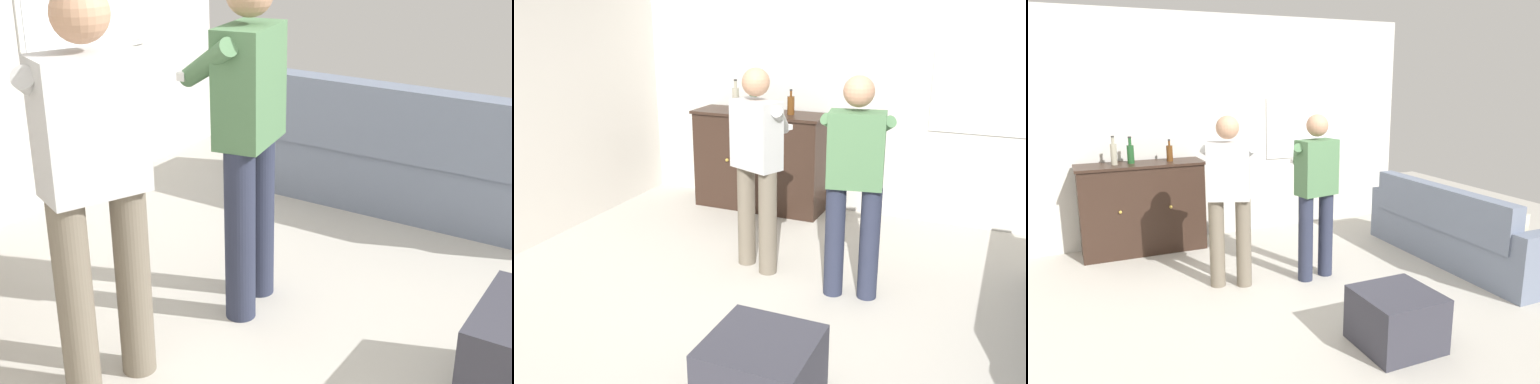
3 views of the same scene
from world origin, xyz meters
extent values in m
plane|color=#B2ADA3|center=(0.00, 0.00, 0.00)|extent=(10.40, 10.40, 0.00)
cube|color=beige|center=(0.00, 2.66, 1.40)|extent=(5.20, 0.12, 2.80)
cube|color=silver|center=(1.17, 2.60, 1.36)|extent=(1.15, 0.02, 0.81)
cube|color=white|center=(1.17, 2.59, 1.36)|extent=(1.07, 0.03, 0.73)
cube|color=black|center=(-1.11, 2.30, 0.52)|extent=(1.40, 0.44, 1.03)
cube|color=black|center=(-1.11, 2.30, 1.05)|extent=(1.44, 0.48, 0.03)
sphere|color=#B79338|center=(-1.39, 2.06, 0.57)|extent=(0.04, 0.04, 0.04)
sphere|color=#B79338|center=(-0.83, 2.06, 0.57)|extent=(0.04, 0.04, 0.04)
cylinder|color=#1E4C23|center=(-1.21, 2.34, 1.17)|extent=(0.08, 0.08, 0.21)
cylinder|color=#1E4C23|center=(-1.21, 2.34, 1.31)|extent=(0.03, 0.03, 0.08)
cylinder|color=#262626|center=(-1.21, 2.34, 1.36)|extent=(0.04, 0.04, 0.02)
cylinder|color=gray|center=(-1.39, 2.30, 1.18)|extent=(0.07, 0.07, 0.24)
cylinder|color=gray|center=(-1.39, 2.30, 1.34)|extent=(0.03, 0.03, 0.08)
cylinder|color=#262626|center=(-1.39, 2.30, 1.38)|extent=(0.04, 0.04, 0.02)
cylinder|color=#593314|center=(-0.77, 2.31, 1.16)|extent=(0.07, 0.07, 0.19)
cylinder|color=#593314|center=(-0.77, 2.31, 1.28)|extent=(0.02, 0.02, 0.06)
cylinder|color=#262626|center=(-0.77, 2.31, 1.31)|extent=(0.03, 0.03, 0.02)
cube|color=#33333D|center=(0.27, -0.72, 0.22)|extent=(0.58, 0.58, 0.44)
cylinder|color=#6B6051|center=(-0.63, 0.96, 0.44)|extent=(0.15, 0.15, 0.88)
cylinder|color=#6B6051|center=(-0.39, 0.86, 0.44)|extent=(0.15, 0.15, 0.88)
cube|color=#B7B7B7|center=(-0.51, 0.91, 1.16)|extent=(0.45, 0.36, 0.55)
sphere|color=tan|center=(-0.51, 0.91, 1.57)|extent=(0.22, 0.22, 0.22)
cylinder|color=#B7B7B7|center=(-0.55, 1.10, 1.27)|extent=(0.42, 0.31, 0.29)
cylinder|color=#B7B7B7|center=(-0.34, 1.01, 1.27)|extent=(0.19, 0.45, 0.29)
cube|color=white|center=(-0.38, 1.20, 1.18)|extent=(0.15, 0.09, 0.04)
cylinder|color=#282D42|center=(0.23, 0.72, 0.44)|extent=(0.15, 0.15, 0.88)
cylinder|color=#282D42|center=(0.48, 0.77, 0.44)|extent=(0.15, 0.15, 0.88)
cube|color=#4C754C|center=(0.36, 0.74, 1.16)|extent=(0.43, 0.29, 0.55)
sphere|color=tan|center=(0.36, 0.74, 1.57)|extent=(0.22, 0.22, 0.22)
cylinder|color=#4C754C|center=(0.21, 0.88, 1.27)|extent=(0.27, 0.43, 0.29)
cylinder|color=#4C754C|center=(0.44, 0.92, 1.27)|extent=(0.38, 0.37, 0.29)
cube|color=white|center=(0.30, 1.06, 1.18)|extent=(0.15, 0.07, 0.04)
camera|label=1|loc=(-2.35, -1.01, 1.93)|focal=50.00mm
camera|label=2|loc=(1.37, -3.12, 2.14)|focal=40.00mm
camera|label=3|loc=(-1.97, -3.54, 2.01)|focal=35.00mm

